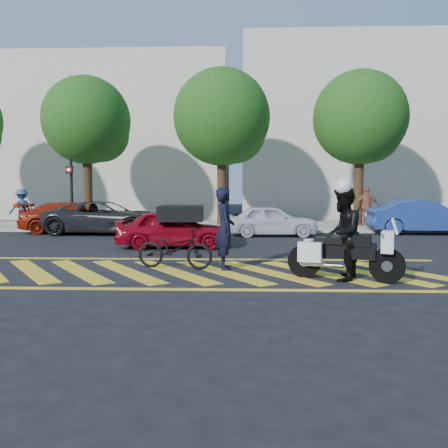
{
  "coord_description": "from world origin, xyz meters",
  "views": [
    {
      "loc": [
        0.97,
        -10.74,
        1.94
      ],
      "look_at": [
        0.54,
        0.73,
        1.05
      ],
      "focal_mm": 38.0,
      "sensor_mm": 36.0,
      "label": 1
    }
  ],
  "objects_px": {
    "officer_bike": "(225,229)",
    "parked_left": "(74,218)",
    "bicycle": "(175,248)",
    "parked_mid_left": "(106,218)",
    "police_motorcycle": "(343,253)",
    "red_convertible": "(173,229)",
    "parked_right": "(422,217)",
    "parked_mid_right": "(272,221)",
    "officer_moto": "(343,233)"
  },
  "relations": [
    {
      "from": "officer_moto",
      "to": "parked_mid_left",
      "type": "distance_m",
      "value": 12.32
    },
    {
      "from": "officer_bike",
      "to": "parked_mid_left",
      "type": "xyz_separation_m",
      "value": [
        -5.26,
        8.34,
        -0.28
      ]
    },
    {
      "from": "parked_left",
      "to": "parked_mid_right",
      "type": "xyz_separation_m",
      "value": [
        8.36,
        -1.06,
        -0.03
      ]
    },
    {
      "from": "officer_moto",
      "to": "parked_left",
      "type": "relative_size",
      "value": 0.44
    },
    {
      "from": "parked_mid_left",
      "to": "parked_right",
      "type": "xyz_separation_m",
      "value": [
        13.15,
        0.49,
        0.03
      ]
    },
    {
      "from": "bicycle",
      "to": "parked_right",
      "type": "relative_size",
      "value": 0.43
    },
    {
      "from": "officer_bike",
      "to": "parked_left",
      "type": "xyz_separation_m",
      "value": [
        -6.77,
        8.8,
        -0.32
      ]
    },
    {
      "from": "parked_left",
      "to": "parked_right",
      "type": "bearing_deg",
      "value": -93.46
    },
    {
      "from": "officer_moto",
      "to": "parked_left",
      "type": "bearing_deg",
      "value": -117.19
    },
    {
      "from": "officer_moto",
      "to": "parked_left",
      "type": "distance_m",
      "value": 13.66
    },
    {
      "from": "parked_right",
      "to": "parked_mid_right",
      "type": "bearing_deg",
      "value": 101.12
    },
    {
      "from": "parked_mid_right",
      "to": "police_motorcycle",
      "type": "bearing_deg",
      "value": -174.68
    },
    {
      "from": "police_motorcycle",
      "to": "parked_left",
      "type": "distance_m",
      "value": 13.66
    },
    {
      "from": "bicycle",
      "to": "parked_mid_left",
      "type": "bearing_deg",
      "value": 37.9
    },
    {
      "from": "officer_bike",
      "to": "parked_left",
      "type": "relative_size",
      "value": 0.43
    },
    {
      "from": "officer_bike",
      "to": "parked_right",
      "type": "xyz_separation_m",
      "value": [
        7.88,
        8.83,
        -0.25
      ]
    },
    {
      "from": "red_convertible",
      "to": "officer_bike",
      "type": "bearing_deg",
      "value": -159.29
    },
    {
      "from": "officer_bike",
      "to": "police_motorcycle",
      "type": "bearing_deg",
      "value": -124.75
    },
    {
      "from": "bicycle",
      "to": "parked_left",
      "type": "bearing_deg",
      "value": 44.29
    },
    {
      "from": "bicycle",
      "to": "parked_mid_left",
      "type": "xyz_separation_m",
      "value": [
        -4.07,
        8.28,
        0.2
      ]
    },
    {
      "from": "officer_bike",
      "to": "parked_mid_right",
      "type": "xyz_separation_m",
      "value": [
        1.59,
        7.74,
        -0.35
      ]
    },
    {
      "from": "parked_left",
      "to": "parked_mid_left",
      "type": "height_order",
      "value": "parked_mid_left"
    },
    {
      "from": "officer_moto",
      "to": "red_convertible",
      "type": "height_order",
      "value": "officer_moto"
    },
    {
      "from": "police_motorcycle",
      "to": "officer_moto",
      "type": "distance_m",
      "value": 0.41
    },
    {
      "from": "bicycle",
      "to": "police_motorcycle",
      "type": "xyz_separation_m",
      "value": [
        3.71,
        -1.27,
        0.09
      ]
    },
    {
      "from": "officer_bike",
      "to": "parked_mid_right",
      "type": "distance_m",
      "value": 7.91
    },
    {
      "from": "parked_left",
      "to": "parked_mid_right",
      "type": "bearing_deg",
      "value": -100.8
    },
    {
      "from": "parked_mid_left",
      "to": "parked_right",
      "type": "bearing_deg",
      "value": -85.18
    },
    {
      "from": "officer_bike",
      "to": "red_convertible",
      "type": "xyz_separation_m",
      "value": [
        -1.8,
        3.97,
        -0.35
      ]
    },
    {
      "from": "parked_mid_left",
      "to": "officer_moto",
      "type": "bearing_deg",
      "value": -138.27
    },
    {
      "from": "bicycle",
      "to": "parked_left",
      "type": "height_order",
      "value": "parked_left"
    },
    {
      "from": "police_motorcycle",
      "to": "parked_left",
      "type": "relative_size",
      "value": 0.51
    },
    {
      "from": "parked_right",
      "to": "parked_left",
      "type": "bearing_deg",
      "value": 91.41
    },
    {
      "from": "bicycle",
      "to": "parked_mid_right",
      "type": "xyz_separation_m",
      "value": [
        2.79,
        7.68,
        0.13
      ]
    },
    {
      "from": "red_convertible",
      "to": "parked_left",
      "type": "bearing_deg",
      "value": 42.2
    },
    {
      "from": "parked_mid_right",
      "to": "parked_right",
      "type": "distance_m",
      "value": 6.39
    },
    {
      "from": "police_motorcycle",
      "to": "red_convertible",
      "type": "relative_size",
      "value": 0.64
    },
    {
      "from": "police_motorcycle",
      "to": "bicycle",
      "type": "bearing_deg",
      "value": -178.89
    },
    {
      "from": "officer_bike",
      "to": "parked_mid_left",
      "type": "height_order",
      "value": "officer_bike"
    },
    {
      "from": "police_motorcycle",
      "to": "officer_moto",
      "type": "height_order",
      "value": "officer_moto"
    },
    {
      "from": "parked_mid_left",
      "to": "parked_right",
      "type": "distance_m",
      "value": 13.16
    },
    {
      "from": "bicycle",
      "to": "police_motorcycle",
      "type": "height_order",
      "value": "police_motorcycle"
    },
    {
      "from": "police_motorcycle",
      "to": "parked_mid_left",
      "type": "height_order",
      "value": "parked_mid_left"
    },
    {
      "from": "red_convertible",
      "to": "parked_right",
      "type": "xyz_separation_m",
      "value": [
        9.68,
        4.86,
        0.1
      ]
    },
    {
      "from": "officer_moto",
      "to": "parked_mid_left",
      "type": "relative_size",
      "value": 0.4
    },
    {
      "from": "officer_bike",
      "to": "parked_mid_left",
      "type": "distance_m",
      "value": 9.87
    },
    {
      "from": "red_convertible",
      "to": "parked_mid_right",
      "type": "xyz_separation_m",
      "value": [
        3.39,
        3.77,
        0.0
      ]
    },
    {
      "from": "police_motorcycle",
      "to": "parked_mid_right",
      "type": "xyz_separation_m",
      "value": [
        -0.93,
        8.95,
        0.04
      ]
    },
    {
      "from": "parked_right",
      "to": "red_convertible",
      "type": "bearing_deg",
      "value": 117.94
    },
    {
      "from": "parked_mid_right",
      "to": "officer_moto",
      "type": "bearing_deg",
      "value": -174.8
    }
  ]
}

